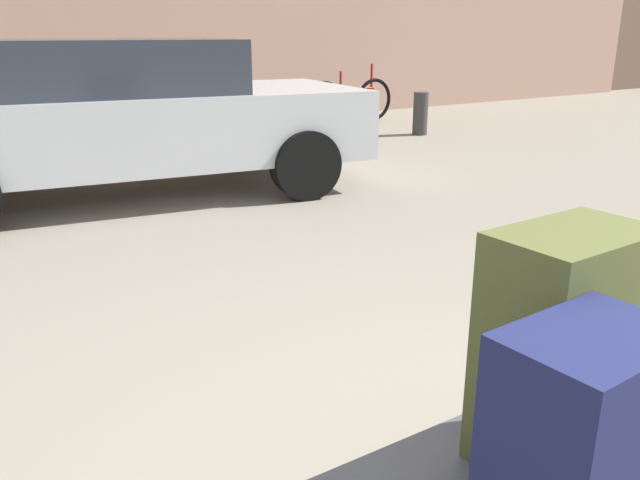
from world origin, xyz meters
name	(u,v)px	position (x,y,z in m)	size (l,w,h in m)	color
suitcase_olive_front_left	(562,349)	(0.07, 0.10, 0.67)	(0.44, 0.27, 0.67)	#4C5128
suitcase_navy_front_right	(579,456)	(-0.23, -0.18, 0.63)	(0.38, 0.26, 0.58)	#191E47
parked_car	(121,114)	(0.35, 5.15, 0.76)	(4.52, 2.41, 1.42)	silver
bicycle_leaning	(350,101)	(5.01, 8.09, 0.37)	(1.76, 0.11, 0.96)	black
bollard_kerb_near	(246,129)	(2.26, 6.48, 0.31)	(0.22, 0.22, 0.63)	#383838
bollard_kerb_mid	(334,121)	(3.61, 6.48, 0.31)	(0.22, 0.22, 0.63)	#383838
bollard_kerb_far	(420,114)	(5.16, 6.48, 0.31)	(0.22, 0.22, 0.63)	#383838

